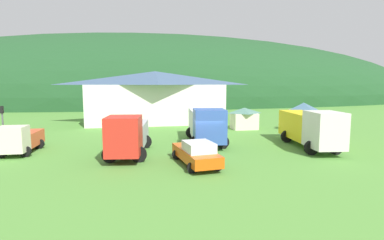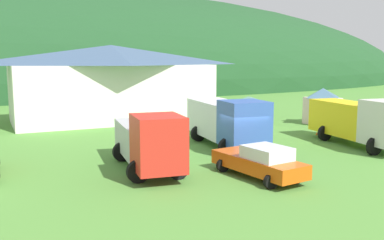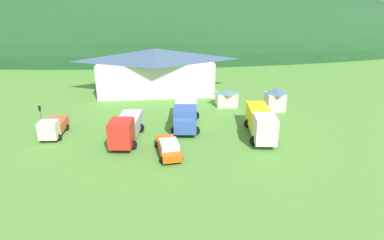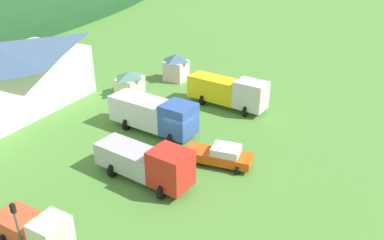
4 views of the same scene
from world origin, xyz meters
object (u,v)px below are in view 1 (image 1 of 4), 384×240
flatbed_truck_yellow (310,127)px  traffic_cone_near_pickup (287,138)px  crane_truck_red (128,134)px  traffic_light_west (3,125)px  play_shed_cream (244,118)px  play_shed_pink (303,116)px  depot_building (155,96)px  service_pickup_orange (196,153)px  light_truck_cream (20,139)px  box_truck_blue (206,123)px

flatbed_truck_yellow → traffic_cone_near_pickup: 5.07m
crane_truck_red → traffic_light_west: (-9.37, 2.18, 0.69)m
play_shed_cream → play_shed_pink: size_ratio=0.96×
flatbed_truck_yellow → traffic_cone_near_pickup: bearing=-178.0°
depot_building → service_pickup_orange: bearing=-87.1°
depot_building → traffic_cone_near_pickup: 19.33m
depot_building → play_shed_cream: (9.94, -8.20, -2.33)m
play_shed_cream → light_truck_cream: (-21.55, -8.90, -0.18)m
depot_building → light_truck_cream: (-11.60, -17.10, -2.50)m
service_pickup_orange → traffic_light_west: 15.07m
box_truck_blue → traffic_light_west: (-16.18, -1.55, 0.50)m
depot_building → play_shed_cream: bearing=-39.5°
play_shed_pink → flatbed_truck_yellow: flatbed_truck_yellow is taller
play_shed_pink → crane_truck_red: play_shed_pink is taller
depot_building → play_shed_pink: depot_building is taller
box_truck_blue → traffic_cone_near_pickup: box_truck_blue is taller
flatbed_truck_yellow → traffic_light_west: bearing=-88.2°
depot_building → box_truck_blue: 16.08m
crane_truck_red → traffic_cone_near_pickup: (15.32, 4.62, -1.62)m
flatbed_truck_yellow → traffic_cone_near_pickup: size_ratio=16.14×
flatbed_truck_yellow → crane_truck_red: bearing=-83.3°
play_shed_cream → play_shed_pink: play_shed_pink is taller
box_truck_blue → play_shed_pink: bearing=117.8°
crane_truck_red → service_pickup_orange: crane_truck_red is taller
light_truck_cream → box_truck_blue: bearing=97.6°
play_shed_pink → light_truck_cream: size_ratio=0.65×
box_truck_blue → service_pickup_orange: (-2.34, -7.34, -0.97)m
light_truck_cream → service_pickup_orange: size_ratio=0.91×
flatbed_truck_yellow → traffic_light_west: 24.38m
play_shed_cream → crane_truck_red: size_ratio=0.39×
service_pickup_orange → box_truck_blue: bearing=154.8°
box_truck_blue → traffic_cone_near_pickup: size_ratio=16.10×
play_shed_cream → traffic_cone_near_pickup: size_ratio=5.83×
light_truck_cream → traffic_cone_near_pickup: 23.76m
light_truck_cream → traffic_cone_near_pickup: bearing=97.7°
depot_building → box_truck_blue: (3.50, -15.59, -1.85)m
play_shed_cream → traffic_light_west: (-22.62, -8.93, 0.98)m
box_truck_blue → traffic_light_west: 16.26m
play_shed_cream → depot_building: bearing=140.5°
crane_truck_red → service_pickup_orange: size_ratio=1.45×
traffic_cone_near_pickup → light_truck_cream: bearing=-174.2°
play_shed_pink → play_shed_cream: bearing=159.2°
light_truck_cream → crane_truck_red: crane_truck_red is taller
service_pickup_orange → play_shed_cream: bearing=141.6°
crane_truck_red → box_truck_blue: (6.81, 3.73, 0.18)m
play_shed_pink → service_pickup_orange: size_ratio=0.59×
flatbed_truck_yellow → service_pickup_orange: size_ratio=1.57×
play_shed_cream → crane_truck_red: bearing=-140.0°
light_truck_cream → traffic_cone_near_pickup: size_ratio=9.34×
crane_truck_red → service_pickup_orange: (4.47, -3.61, -0.79)m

